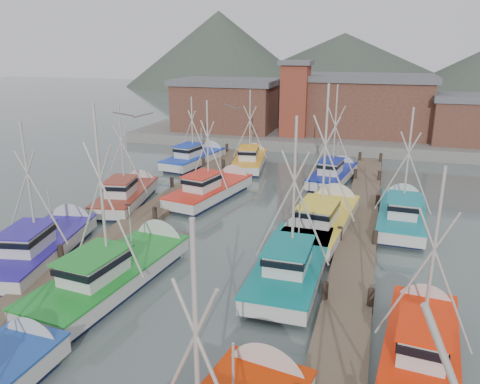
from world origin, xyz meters
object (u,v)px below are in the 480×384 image
(lookout_tower, at_px, (295,98))
(boat_8, at_px, (214,189))
(boat_4, at_px, (119,269))
(boat_12, at_px, (251,160))

(lookout_tower, relative_size, boat_8, 0.88)
(boat_4, height_order, boat_8, boat_4)
(boat_8, bearing_deg, boat_4, -77.56)
(boat_4, bearing_deg, boat_12, 96.32)
(lookout_tower, relative_size, boat_12, 0.97)
(boat_4, xyz_separation_m, boat_8, (-0.20, 14.26, -0.01))
(lookout_tower, bearing_deg, boat_8, -96.07)
(boat_8, relative_size, boat_12, 1.10)
(boat_12, bearing_deg, boat_4, -98.53)
(lookout_tower, xyz_separation_m, boat_8, (-2.28, -21.40, -4.87))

